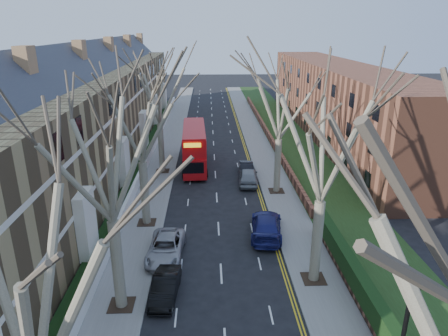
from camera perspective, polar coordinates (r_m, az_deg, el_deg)
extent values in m
cube|color=slate|center=(54.09, -7.88, 3.51)|extent=(3.00, 102.00, 0.12)
cube|color=slate|center=(54.24, 4.86, 3.67)|extent=(3.00, 102.00, 0.12)
cube|color=olive|center=(46.72, -18.68, 6.35)|extent=(9.00, 78.00, 10.00)
cube|color=#32333D|center=(45.82, -19.51, 13.65)|extent=(4.67, 78.00, 4.67)
cube|color=white|center=(46.02, -13.14, 4.75)|extent=(0.12, 78.00, 0.35)
cube|color=white|center=(45.28, -13.48, 9.03)|extent=(0.12, 78.00, 0.35)
cube|color=brown|center=(59.47, 15.74, 9.32)|extent=(8.00, 54.00, 10.00)
cube|color=brown|center=(58.16, 6.07, 5.25)|extent=(0.35, 54.00, 0.90)
cube|color=black|center=(21.75, 22.56, -20.87)|extent=(0.70, 24.00, 1.20)
cube|color=white|center=(46.54, -10.81, 1.38)|extent=(0.30, 78.00, 1.00)
cube|color=#1E3212|center=(54.96, 9.53, 3.78)|extent=(6.00, 102.00, 0.06)
cube|color=black|center=(12.81, 25.43, -14.60)|extent=(0.18, 0.50, 0.22)
cylinder|color=#68604A|center=(22.90, -14.96, -13.25)|extent=(0.64, 0.64, 5.25)
cube|color=#2D2116|center=(24.39, -14.40, -18.42)|extent=(1.40, 1.40, 0.05)
cylinder|color=#68604A|center=(31.64, -11.26, -3.57)|extent=(0.64, 0.64, 5.07)
cube|color=#2D2116|center=(32.70, -10.96, -7.63)|extent=(1.40, 1.40, 0.05)
cylinder|color=#68604A|center=(42.81, -8.95, 2.87)|extent=(0.60, 0.60, 5.25)
cube|color=#2D2116|center=(43.62, -8.77, -0.41)|extent=(1.40, 1.40, 0.05)
cylinder|color=#68604A|center=(24.89, 13.11, -10.23)|extent=(0.64, 0.64, 5.25)
cube|color=#2D2116|center=(26.26, 12.66, -15.18)|extent=(1.40, 1.40, 0.05)
cylinder|color=#68604A|center=(37.39, 7.66, 0.31)|extent=(0.60, 0.60, 5.07)
cube|color=#2D2116|center=(38.29, 7.49, -3.25)|extent=(1.40, 1.40, 0.05)
cube|color=#B50C10|center=(44.54, -4.22, 1.91)|extent=(2.75, 10.59, 2.10)
cube|color=#B50C10|center=(43.97, -4.29, 4.41)|extent=(2.73, 10.06, 1.91)
cube|color=black|center=(44.41, -4.24, 2.44)|extent=(2.74, 9.75, 0.86)
cube|color=black|center=(43.94, -4.29, 4.53)|extent=(2.74, 9.54, 0.86)
imported|color=black|center=(24.36, -8.38, -16.48)|extent=(1.67, 4.03, 1.30)
imported|color=#9E9DA2|center=(27.93, -8.32, -11.21)|extent=(2.56, 5.12, 1.39)
imported|color=navy|center=(30.39, 6.08, -8.17)|extent=(2.96, 5.75, 1.60)
imported|color=gray|center=(39.85, 3.46, -1.16)|extent=(2.22, 4.78, 1.59)
imported|color=black|center=(42.90, 3.19, 0.18)|extent=(1.55, 4.02, 1.30)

